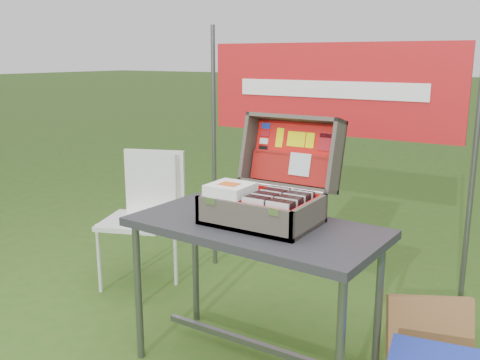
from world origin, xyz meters
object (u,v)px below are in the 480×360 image
Objects in this scene: suitcase at (269,172)px; cardboard_box at (430,341)px; table at (255,297)px; chair at (136,223)px.

cardboard_box is at bearing 19.00° from suitcase.
table is 2.89× the size of cardboard_box.
chair is at bearing 151.44° from cardboard_box.
table is at bearing 176.90° from cardboard_box.
cardboard_box is (0.75, 0.34, -0.16)m from table.
chair is (-1.11, 0.38, 0.08)m from table.
cardboard_box is (1.86, -0.04, -0.24)m from chair.
chair is (-1.13, 0.29, -0.52)m from suitcase.
cardboard_box is (0.73, 0.25, -0.77)m from suitcase.
suitcase reaches higher than cardboard_box.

